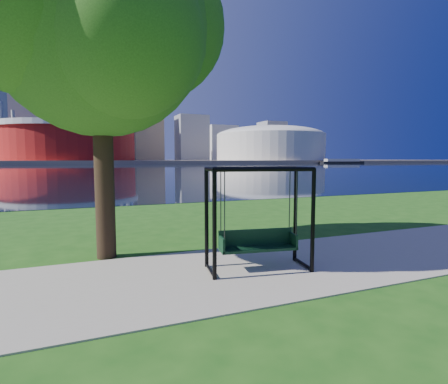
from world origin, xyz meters
TOP-DOWN VIEW (x-y plane):
  - ground at (0.00, 0.00)m, footprint 900.00×900.00m
  - path at (0.00, -0.50)m, footprint 120.00×4.00m
  - river at (0.00, 102.00)m, footprint 900.00×180.00m
  - far_bank at (0.00, 306.00)m, footprint 900.00×228.00m
  - stadium at (-10.00, 235.00)m, footprint 83.00×83.00m
  - arena at (135.00, 235.00)m, footprint 84.00×84.00m
  - skyline at (-4.27, 319.39)m, footprint 392.00×66.00m
  - swing at (0.55, -0.57)m, footprint 2.45×1.35m
  - park_tree at (-2.67, 1.89)m, footprint 6.87×6.21m
  - barge at (162.85, 185.40)m, footprint 30.91×13.40m

SIDE VIEW (x-z plane):
  - ground at x=0.00m, z-range 0.00..0.00m
  - river at x=0.00m, z-range 0.00..0.02m
  - path at x=0.00m, z-range 0.00..0.03m
  - far_bank at x=0.00m, z-range 0.00..2.00m
  - swing at x=0.55m, z-range -0.04..2.34m
  - barge at x=162.85m, z-range -0.14..2.86m
  - park_tree at x=-2.67m, z-range 1.66..10.20m
  - stadium at x=-10.00m, z-range -1.77..30.23m
  - arena at x=135.00m, z-range 2.59..29.15m
  - skyline at x=-4.27m, z-range -12.36..84.14m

